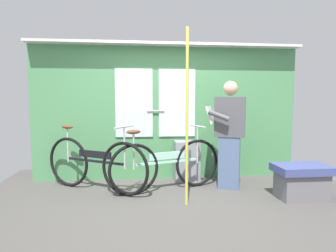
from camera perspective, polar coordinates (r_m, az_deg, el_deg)
name	(u,v)px	position (r m, az deg, el deg)	size (l,w,h in m)	color
ground_plane	(177,204)	(3.67, 1.92, -15.74)	(5.35, 3.99, 0.04)	#474442
train_door_wall	(167,109)	(4.61, -0.17, 3.46)	(4.35, 0.28, 2.20)	#4C8C56
bicycle_near_door	(167,164)	(4.03, -0.28, -7.87)	(1.64, 0.65, 0.92)	black
bicycle_leaning_behind	(95,164)	(4.14, -14.79, -7.46)	(1.53, 0.95, 0.96)	black
passenger_reading_newspaper	(229,133)	(4.16, 12.35, -1.32)	(0.61, 0.54, 1.57)	slate
trash_bin_by_wall	(187,161)	(4.54, 3.85, -7.13)	(0.40, 0.28, 0.65)	gray
handrail_pole	(187,118)	(3.39, 3.90, 1.64)	(0.04, 0.04, 2.16)	#C6C14C
bench_seat_corner	(302,181)	(4.13, 25.65, -10.07)	(0.70, 0.44, 0.45)	#3D477F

